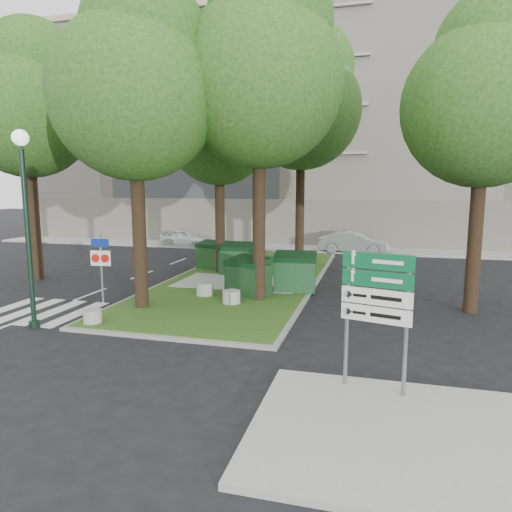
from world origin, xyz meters
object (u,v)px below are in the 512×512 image
(tree_street_left, at_px, (29,100))
(dumpster_a, at_px, (213,255))
(directional_sign, at_px, (377,300))
(car_white, at_px, (186,238))
(bollard_left, at_px, (93,316))
(tree_median_near_left, at_px, (137,80))
(tree_median_mid, at_px, (221,120))
(tree_median_far, at_px, (304,98))
(dumpster_d, at_px, (295,272))
(traffic_sign_pole, at_px, (101,259))
(dumpster_b, at_px, (237,259))
(tree_street_right, at_px, (489,90))
(tree_median_near_right, at_px, (262,66))
(dumpster_c, at_px, (248,276))
(litter_bin, at_px, (311,269))
(car_silver, at_px, (354,242))
(bollard_mid, at_px, (205,289))
(bollard_right, at_px, (231,297))
(street_lamp, at_px, (25,206))

(tree_street_left, distance_m, dumpster_a, 10.36)
(directional_sign, relative_size, car_white, 0.74)
(bollard_left, bearing_deg, tree_median_near_left, 73.89)
(tree_median_mid, distance_m, tree_median_far, 4.59)
(dumpster_d, relative_size, traffic_sign_pole, 0.70)
(dumpster_b, xyz_separation_m, bollard_left, (-1.86, -8.35, -0.50))
(tree_median_mid, relative_size, tree_street_right, 0.99)
(tree_street_left, bearing_deg, tree_median_near_right, -8.13)
(dumpster_c, xyz_separation_m, litter_bin, (1.75, 4.06, -0.35))
(tree_median_mid, relative_size, car_silver, 2.39)
(tree_street_left, height_order, bollard_mid, tree_street_left)
(dumpster_b, relative_size, car_white, 0.44)
(tree_median_near_left, distance_m, tree_median_far, 10.24)
(tree_street_left, relative_size, bollard_left, 20.70)
(litter_bin, height_order, car_white, car_white)
(tree_median_mid, bearing_deg, dumpster_d, -36.18)
(dumpster_b, bearing_deg, tree_median_far, 48.88)
(dumpster_b, relative_size, bollard_right, 2.66)
(litter_bin, relative_size, car_white, 0.18)
(tree_median_near_left, height_order, dumpster_a, tree_median_near_left)
(tree_median_near_left, bearing_deg, traffic_sign_pole, 166.85)
(car_white, bearing_deg, tree_street_left, 178.37)
(tree_median_near_left, xyz_separation_m, dumpster_c, (2.86, 2.47, -6.52))
(tree_median_near_right, relative_size, car_white, 3.14)
(dumpster_d, xyz_separation_m, directional_sign, (2.99, -8.20, 1.09))
(tree_median_far, height_order, bollard_left, tree_median_far)
(traffic_sign_pole, distance_m, directional_sign, 10.55)
(tree_street_left, bearing_deg, dumpster_b, 18.66)
(litter_bin, bearing_deg, car_white, 138.29)
(tree_median_near_right, xyz_separation_m, litter_bin, (1.11, 4.53, -7.54))
(dumpster_d, relative_size, directional_sign, 0.62)
(dumpster_b, height_order, bollard_left, dumpster_b)
(tree_median_near_right, relative_size, dumpster_b, 7.11)
(tree_median_near_left, distance_m, tree_median_near_right, 4.09)
(tree_median_far, height_order, directional_sign, tree_median_far)
(tree_median_near_right, xyz_separation_m, dumpster_a, (-3.84, 5.42, -7.23))
(dumpster_a, relative_size, street_lamp, 0.29)
(tree_median_mid, distance_m, dumpster_a, 6.34)
(directional_sign, bearing_deg, street_lamp, -176.99)
(tree_median_far, height_order, litter_bin, tree_median_far)
(dumpster_d, xyz_separation_m, car_silver, (1.69, 11.28, -0.14))
(bollard_right, height_order, car_silver, car_silver)
(tree_median_near_left, relative_size, street_lamp, 1.88)
(tree_street_right, height_order, dumpster_b, tree_street_right)
(dumpster_b, distance_m, directional_sign, 12.51)
(bollard_right, bearing_deg, tree_median_near_left, -156.85)
(tree_median_near_left, xyz_separation_m, car_white, (-5.10, 15.19, -6.70))
(traffic_sign_pole, height_order, car_white, traffic_sign_pole)
(tree_median_near_right, relative_size, litter_bin, 17.68)
(car_white, bearing_deg, tree_median_near_right, -139.30)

